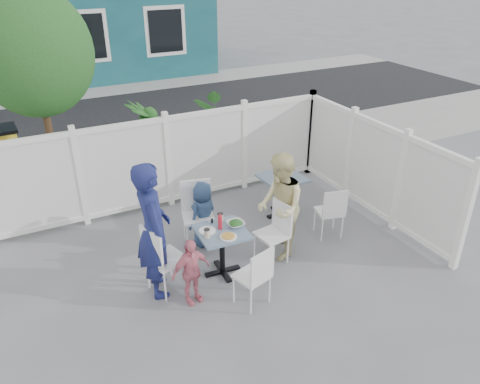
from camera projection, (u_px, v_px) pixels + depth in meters
name	position (u px, v px, depth m)	size (l,w,h in m)	color
ground	(225.00, 281.00, 6.34)	(80.00, 80.00, 0.00)	slate
near_sidewalk	(143.00, 174.00, 9.34)	(24.00, 2.60, 0.01)	gray
street	(102.00, 121.00, 12.26)	(24.00, 5.00, 0.01)	black
far_sidewalk	(80.00, 93.00, 14.71)	(24.00, 1.60, 0.01)	gray
fence_back	(168.00, 163.00, 7.91)	(5.86, 0.08, 1.60)	white
fence_right	(373.00, 170.00, 7.67)	(0.08, 3.66, 1.60)	white
tree	(34.00, 54.00, 7.10)	(1.80, 1.62, 3.59)	#382316
utility_cabinet	(2.00, 166.00, 8.23)	(0.67, 0.48, 1.24)	gold
potted_shrub_a	(150.00, 148.00, 8.40)	(0.93, 0.93, 1.67)	#184A1A
potted_shrub_b	(234.00, 137.00, 9.02)	(1.40, 1.22, 1.56)	#184A1A
main_table	(222.00, 240.00, 6.27)	(0.68, 0.68, 0.68)	slate
spare_table	(282.00, 186.00, 7.68)	(0.70, 0.70, 0.70)	slate
chair_left	(161.00, 255.00, 5.89)	(0.54, 0.55, 0.98)	white
chair_right	(276.00, 228.00, 6.55)	(0.45, 0.46, 0.90)	white
chair_back	(197.00, 208.00, 6.94)	(0.55, 0.54, 0.99)	white
chair_near	(256.00, 273.00, 5.69)	(0.47, 0.46, 0.84)	white
chair_spare	(332.00, 209.00, 7.10)	(0.46, 0.45, 0.84)	white
man	(153.00, 230.00, 5.78)	(0.66, 0.44, 1.82)	navy
woman	(280.00, 207.00, 6.56)	(0.76, 0.59, 1.57)	gold
boy	(203.00, 214.00, 6.92)	(0.50, 0.33, 1.03)	navy
toddler	(191.00, 272.00, 5.78)	(0.53, 0.22, 0.91)	pink
plate_main	(228.00, 237.00, 6.05)	(0.22, 0.22, 0.01)	white
plate_side	(207.00, 231.00, 6.18)	(0.23, 0.23, 0.02)	white
salad_bowl	(236.00, 224.00, 6.29)	(0.23, 0.23, 0.06)	white
coffee_cup_a	(207.00, 234.00, 6.03)	(0.08, 0.08, 0.11)	beige
coffee_cup_b	(220.00, 218.00, 6.37)	(0.08, 0.08, 0.12)	beige
ketchup_bottle	(220.00, 223.00, 6.20)	(0.06, 0.06, 0.19)	red
salt_shaker	(209.00, 221.00, 6.36)	(0.03, 0.03, 0.06)	white
pepper_shaker	(212.00, 221.00, 6.36)	(0.03, 0.03, 0.07)	black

